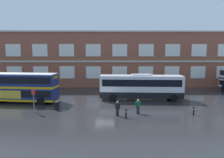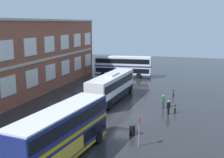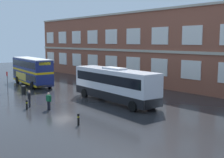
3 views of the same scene
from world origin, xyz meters
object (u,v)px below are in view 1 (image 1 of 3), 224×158
(station_litter_bin, at_px, (56,106))
(second_passenger, at_px, (117,108))
(waiting_passenger, at_px, (138,106))
(double_decker_near, at_px, (18,87))
(safety_bollard_west, at_px, (194,111))
(touring_coach, at_px, (141,87))
(safety_bollard_east, at_px, (126,113))
(bus_stand_flag, at_px, (34,99))

(station_litter_bin, bearing_deg, second_passenger, -19.33)
(waiting_passenger, bearing_deg, second_passenger, -159.36)
(double_decker_near, height_order, safety_bollard_west, double_decker_near)
(double_decker_near, relative_size, touring_coach, 0.92)
(second_passenger, distance_m, station_litter_bin, 7.82)
(double_decker_near, distance_m, waiting_passenger, 17.20)
(safety_bollard_west, distance_m, safety_bollard_east, 7.67)
(second_passenger, bearing_deg, station_litter_bin, 160.67)
(bus_stand_flag, bearing_deg, station_litter_bin, 26.14)
(station_litter_bin, bearing_deg, safety_bollard_east, -21.66)
(touring_coach, xyz_separation_m, safety_bollard_east, (-2.85, -8.82, -1.42))
(safety_bollard_west, height_order, safety_bollard_east, same)
(double_decker_near, relative_size, station_litter_bin, 10.89)
(second_passenger, bearing_deg, touring_coach, 65.20)
(touring_coach, xyz_separation_m, bus_stand_flag, (-13.45, -6.67, -0.27))
(double_decker_near, distance_m, second_passenger, 15.36)
(second_passenger, xyz_separation_m, bus_stand_flag, (-9.69, 1.44, 0.70))
(waiting_passenger, xyz_separation_m, bus_stand_flag, (-12.07, 0.55, 0.70))
(touring_coach, height_order, station_litter_bin, touring_coach)
(double_decker_near, height_order, touring_coach, double_decker_near)
(double_decker_near, xyz_separation_m, safety_bollard_east, (14.65, -7.43, -1.66))
(touring_coach, height_order, waiting_passenger, touring_coach)
(second_passenger, relative_size, safety_bollard_west, 1.79)
(safety_bollard_east, bearing_deg, safety_bollard_west, 6.63)
(double_decker_near, relative_size, bus_stand_flag, 4.15)
(bus_stand_flag, bearing_deg, safety_bollard_east, -11.43)
(touring_coach, bearing_deg, safety_bollard_west, -59.01)
(bus_stand_flag, relative_size, safety_bollard_east, 2.84)
(double_decker_near, relative_size, second_passenger, 6.60)
(second_passenger, relative_size, bus_stand_flag, 0.63)
(waiting_passenger, bearing_deg, touring_coach, 79.23)
(safety_bollard_east, bearing_deg, double_decker_near, 153.10)
(double_decker_near, relative_size, safety_bollard_west, 11.81)
(waiting_passenger, height_order, safety_bollard_east, waiting_passenger)
(waiting_passenger, bearing_deg, safety_bollard_west, -6.58)
(station_litter_bin, xyz_separation_m, safety_bollard_west, (15.89, -2.40, -0.03))
(touring_coach, height_order, safety_bollard_east, touring_coach)
(waiting_passenger, bearing_deg, station_litter_bin, 170.17)
(waiting_passenger, xyz_separation_m, safety_bollard_west, (6.14, -0.71, -0.44))
(double_decker_near, distance_m, bus_stand_flag, 6.69)
(touring_coach, distance_m, waiting_passenger, 7.42)
(double_decker_near, height_order, station_litter_bin, double_decker_near)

